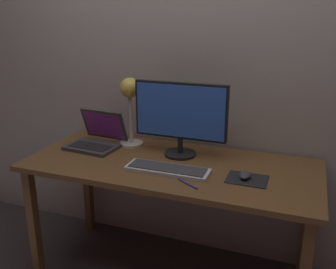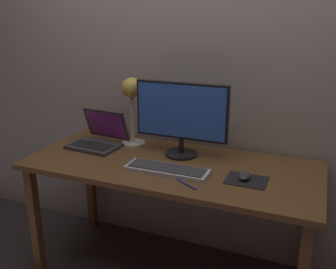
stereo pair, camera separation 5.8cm
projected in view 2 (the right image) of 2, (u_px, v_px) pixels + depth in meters
The scene contains 9 objects.
back_wall at pixel (196, 53), 2.26m from camera, with size 4.80×0.06×2.60m, color #A8A099.
desk at pixel (171, 176), 2.10m from camera, with size 1.60×0.70×0.74m.
monitor at pixel (181, 115), 2.11m from camera, with size 0.54×0.19×0.43m.
keyboard_main at pixel (167, 169), 1.96m from camera, with size 0.44×0.14×0.03m.
laptop at pixel (100, 136), 2.34m from camera, with size 0.33×0.30×0.22m.
desk_lamp at pixel (132, 98), 2.28m from camera, with size 0.14×0.14×0.42m.
mousepad at pixel (246, 180), 1.86m from camera, with size 0.20×0.16×0.00m, color black.
mouse at pixel (245, 176), 1.87m from camera, with size 0.06×0.10×0.03m, color #38383A.
pen at pixel (186, 184), 1.81m from camera, with size 0.01×0.01×0.14m, color #2633A5.
Camera 2 is at (0.72, -1.79, 1.53)m, focal length 40.33 mm.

